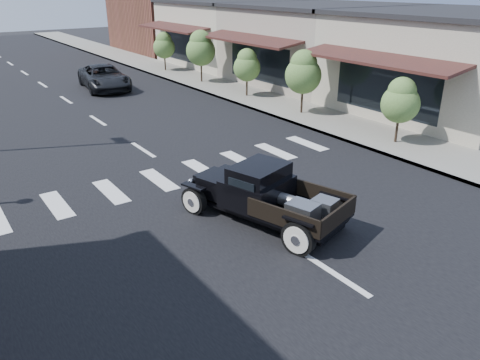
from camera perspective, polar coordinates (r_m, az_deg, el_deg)
ground at (r=12.48m, az=1.59°, el=-5.10°), size 120.00×120.00×0.00m
road at (r=25.40m, az=-19.18°, el=8.34°), size 14.00×80.00×0.02m
road_markings at (r=20.79m, az=-15.11°, el=5.75°), size 12.00×60.00×0.06m
sidewalk_right at (r=28.79m, az=-2.63°, el=11.31°), size 3.00×80.00×0.15m
storefront_near at (r=25.38m, az=24.68°, el=12.73°), size 10.00×9.00×4.50m
storefront_mid at (r=30.92m, az=10.02°, el=15.88°), size 10.00×9.00×4.50m
storefront_far at (r=37.81m, az=0.02°, el=17.44°), size 10.00×9.00×4.50m
far_building_right at (r=46.48m, az=-6.98°, el=19.86°), size 11.00×10.00×7.00m
small_tree_a at (r=18.91m, az=18.84°, el=7.91°), size 1.45×1.45×2.41m
small_tree_b at (r=22.41m, az=7.66°, el=11.65°), size 1.69×1.69×2.82m
small_tree_c at (r=25.84m, az=0.85°, el=12.89°), size 1.45×1.45×2.42m
small_tree_d at (r=29.81m, az=-4.79°, el=14.71°), size 1.79×1.79×2.98m
small_tree_e at (r=34.23m, az=-9.20°, el=15.16°), size 1.50×1.50×2.50m
hotrod_pickup at (r=12.18m, az=3.08°, el=-1.71°), size 3.35×4.98×1.58m
second_car at (r=29.35m, az=-16.22°, el=11.90°), size 2.93×5.26×1.39m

